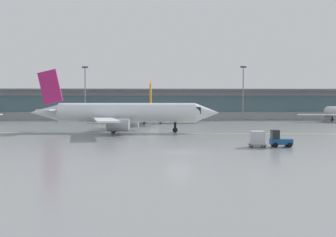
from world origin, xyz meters
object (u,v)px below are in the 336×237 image
Objects in this scene: apron_light_mast_1 at (85,91)px; baggage_tug at (279,140)px; taxiing_regional_jet at (125,113)px; cargo_dolly_lead at (257,138)px; apron_light_mast_2 at (243,91)px; gate_airplane_1 at (152,111)px.

baggage_tug is at bearing -63.11° from apron_light_mast_1.
cargo_dolly_lead is at bearing -48.32° from taxiing_regional_jet.
baggage_tug reaches higher than cargo_dolly_lead.
taxiing_regional_jet is 30.46m from cargo_dolly_lead.
cargo_dolly_lead is (-2.68, 0.12, 0.16)m from baggage_tug.
apron_light_mast_1 is at bearing 117.78° from cargo_dolly_lead.
cargo_dolly_lead is at bearing -100.80° from apron_light_mast_2.
gate_airplane_1 reaches higher than baggage_tug.
apron_light_mast_2 is at bearing 60.98° from taxiing_regional_jet.
apron_light_mast_2 is at bearing -58.10° from gate_airplane_1.
baggage_tug is 1.23× the size of cargo_dolly_lead.
taxiing_regional_jet is 2.16× the size of apron_light_mast_1.
cargo_dolly_lead is at bearing 180.00° from baggage_tug.
baggage_tug is at bearing -44.63° from taxiing_regional_jet.
apron_light_mast_2 reaches higher than gate_airplane_1.
taxiing_regional_jet is 13.12× the size of baggage_tug.
gate_airplane_1 is at bearing 108.75° from baggage_tug.
apron_light_mast_2 reaches higher than taxiing_regional_jet.
apron_light_mast_2 is (47.66, 0.16, 0.11)m from apron_light_mast_1.
taxiing_regional_jet is 57.87m from apron_light_mast_2.
cargo_dolly_lead is 79.95m from apron_light_mast_1.
taxiing_regional_jet is at bearing 172.76° from gate_airplane_1.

